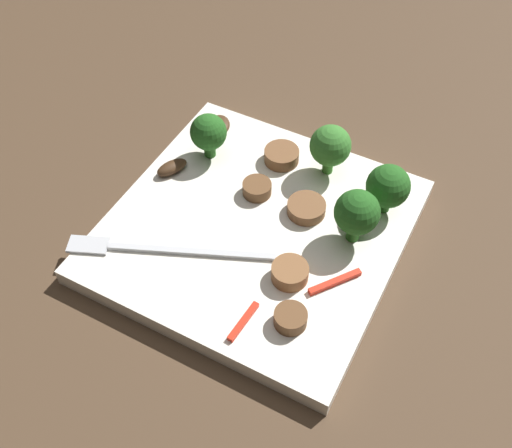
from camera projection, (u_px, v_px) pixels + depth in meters
ground_plane at (256, 236)px, 0.55m from camera, size 1.40×1.40×0.00m
plate at (256, 230)px, 0.55m from camera, size 0.25×0.25×0.02m
fork at (155, 249)px, 0.52m from camera, size 0.17×0.08×0.00m
broccoli_floret_0 at (209, 133)px, 0.57m from camera, size 0.04×0.04×0.05m
broccoli_floret_1 at (388, 187)px, 0.53m from camera, size 0.04×0.04×0.05m
broccoli_floret_2 at (357, 213)px, 0.50m from camera, size 0.04×0.04×0.05m
broccoli_floret_3 at (330, 146)px, 0.56m from camera, size 0.04×0.04×0.05m
sausage_slice_0 at (290, 273)px, 0.50m from camera, size 0.04×0.04×0.01m
sausage_slice_1 at (257, 188)px, 0.56m from camera, size 0.04×0.04×0.01m
sausage_slice_2 at (282, 156)px, 0.59m from camera, size 0.04×0.04×0.01m
sausage_slice_3 at (306, 208)px, 0.54m from camera, size 0.05×0.05×0.01m
sausage_slice_4 at (290, 318)px, 0.47m from camera, size 0.03×0.03×0.01m
mushroom_0 at (172, 167)px, 0.58m from camera, size 0.03×0.03×0.01m
mushroom_2 at (219, 125)px, 0.62m from camera, size 0.03×0.04×0.01m
pepper_strip_2 at (335, 282)px, 0.50m from camera, size 0.03×0.04×0.00m
pepper_strip_3 at (243, 321)px, 0.47m from camera, size 0.01×0.04×0.00m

